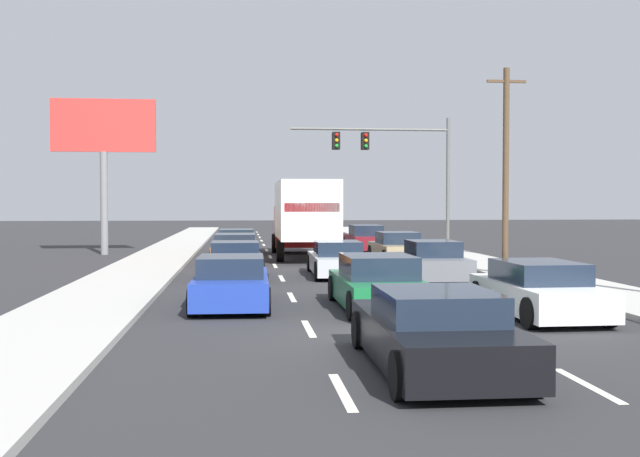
% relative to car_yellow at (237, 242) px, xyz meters
% --- Properties ---
extents(ground_plane, '(140.00, 140.00, 0.00)m').
position_rel_car_yellow_xyz_m(ground_plane, '(3.27, 1.37, -0.57)').
color(ground_plane, '#2B2B2D').
extents(sidewalk_right, '(2.81, 80.00, 0.14)m').
position_rel_car_yellow_xyz_m(sidewalk_right, '(9.93, -3.63, -0.50)').
color(sidewalk_right, '#B2AFA8').
rests_on(sidewalk_right, ground_plane).
extents(sidewalk_left, '(2.81, 80.00, 0.14)m').
position_rel_car_yellow_xyz_m(sidewalk_left, '(-3.38, -3.63, -0.50)').
color(sidewalk_left, '#B2AFA8').
rests_on(sidewalk_left, ground_plane).
extents(lane_markings, '(3.54, 62.00, 0.01)m').
position_rel_car_yellow_xyz_m(lane_markings, '(3.27, -2.61, -0.56)').
color(lane_markings, silver).
rests_on(lane_markings, ground_plane).
extents(car_yellow, '(2.00, 4.08, 1.21)m').
position_rel_car_yellow_xyz_m(car_yellow, '(0.00, 0.00, 0.00)').
color(car_yellow, yellow).
rests_on(car_yellow, ground_plane).
extents(car_orange, '(2.01, 4.38, 1.23)m').
position_rel_car_yellow_xyz_m(car_orange, '(-0.02, -6.16, 0.02)').
color(car_orange, orange).
rests_on(car_orange, ground_plane).
extents(car_navy, '(1.88, 4.04, 1.22)m').
position_rel_car_yellow_xyz_m(car_navy, '(0.03, -12.38, -0.01)').
color(car_navy, '#141E4C').
rests_on(car_navy, ground_plane).
extents(car_blue, '(1.91, 4.40, 1.25)m').
position_rel_car_yellow_xyz_m(car_blue, '(0.00, -19.28, 0.01)').
color(car_blue, '#1E389E').
rests_on(car_blue, ground_plane).
extents(box_truck, '(2.73, 9.18, 3.47)m').
position_rel_car_yellow_xyz_m(box_truck, '(3.09, -3.36, 1.43)').
color(box_truck, white).
rests_on(box_truck, ground_plane).
extents(car_silver, '(1.88, 4.57, 1.21)m').
position_rel_car_yellow_xyz_m(car_silver, '(3.51, -11.95, -0.02)').
color(car_silver, '#B7BABF').
rests_on(car_silver, ground_plane).
extents(car_green, '(1.92, 4.41, 1.28)m').
position_rel_car_yellow_xyz_m(car_green, '(3.45, -20.04, 0.02)').
color(car_green, '#196B38').
rests_on(car_green, ground_plane).
extents(car_black, '(1.99, 4.54, 1.21)m').
position_rel_car_yellow_xyz_m(car_black, '(3.13, -26.44, -0.01)').
color(car_black, black).
rests_on(car_black, ground_plane).
extents(car_maroon, '(1.85, 4.40, 1.37)m').
position_rel_car_yellow_xyz_m(car_maroon, '(6.67, 1.03, 0.05)').
color(car_maroon, maroon).
rests_on(car_maroon, ground_plane).
extents(car_tan, '(1.90, 4.46, 1.29)m').
position_rel_car_yellow_xyz_m(car_tan, '(6.82, -6.34, 0.01)').
color(car_tan, tan).
rests_on(car_tan, ground_plane).
extents(car_gray, '(1.89, 4.38, 1.28)m').
position_rel_car_yellow_xyz_m(car_gray, '(6.46, -13.49, 0.01)').
color(car_gray, slate).
rests_on(car_gray, ground_plane).
extents(car_white, '(1.89, 4.24, 1.23)m').
position_rel_car_yellow_xyz_m(car_white, '(6.75, -21.57, 0.01)').
color(car_white, white).
rests_on(car_white, ground_plane).
extents(traffic_signal_mast, '(8.91, 0.69, 7.26)m').
position_rel_car_yellow_xyz_m(traffic_signal_mast, '(8.15, 3.37, 4.77)').
color(traffic_signal_mast, '#595B56').
rests_on(traffic_signal_mast, ground_plane).
extents(utility_pole_mid, '(1.80, 0.28, 8.57)m').
position_rel_car_yellow_xyz_m(utility_pole_mid, '(12.11, -4.76, 3.86)').
color(utility_pole_mid, brown).
rests_on(utility_pole_mid, ground_plane).
extents(roadside_billboard, '(4.99, 0.36, 7.55)m').
position_rel_car_yellow_xyz_m(roadside_billboard, '(-6.39, -0.26, 4.94)').
color(roadside_billboard, slate).
rests_on(roadside_billboard, ground_plane).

